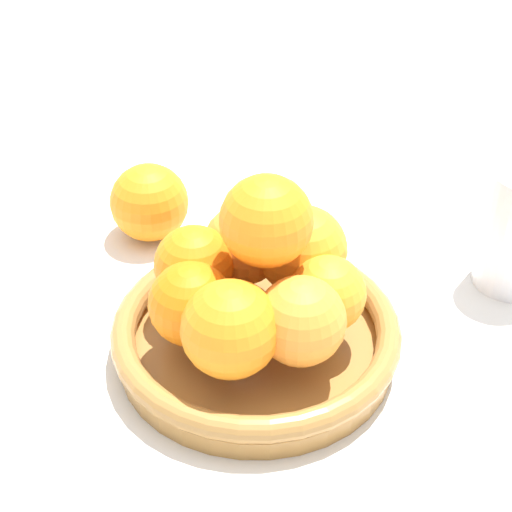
% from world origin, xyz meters
% --- Properties ---
extents(ground_plane, '(4.00, 4.00, 0.00)m').
position_xyz_m(ground_plane, '(0.00, 0.00, 0.00)').
color(ground_plane, white).
extents(fruit_bowl, '(0.25, 0.25, 0.04)m').
position_xyz_m(fruit_bowl, '(0.00, 0.00, 0.02)').
color(fruit_bowl, '#A57238').
rests_on(fruit_bowl, ground_plane).
extents(orange_pile, '(0.19, 0.19, 0.14)m').
position_xyz_m(orange_pile, '(-0.00, 0.00, 0.09)').
color(orange_pile, orange).
rests_on(orange_pile, fruit_bowl).
extents(stray_orange, '(0.08, 0.08, 0.08)m').
position_xyz_m(stray_orange, '(-0.21, 0.03, 0.04)').
color(stray_orange, orange).
rests_on(stray_orange, ground_plane).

